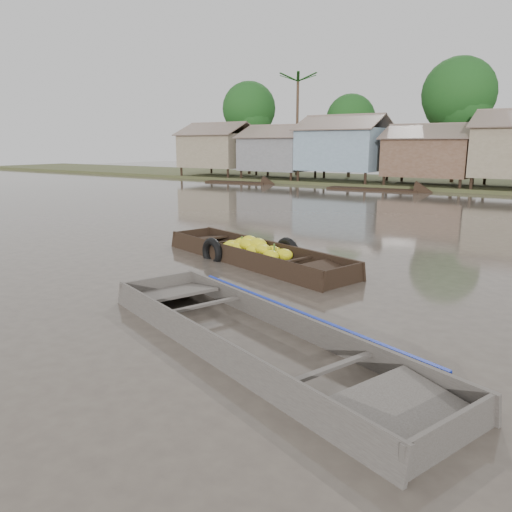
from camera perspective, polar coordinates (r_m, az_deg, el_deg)
The scene contains 3 objects.
ground at distance 10.28m, azimuth -4.98°, elevation -5.24°, with size 120.00×120.00×0.00m, color #4A4139.
banana_boat at distance 13.72m, azimuth -0.42°, elevation 0.31°, with size 6.65×3.34×0.92m.
viewer_boat at distance 8.02m, azimuth 0.17°, elevation -10.13°, with size 7.21×4.03×0.56m.
Camera 1 is at (6.19, -7.58, 3.17)m, focal length 35.00 mm.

